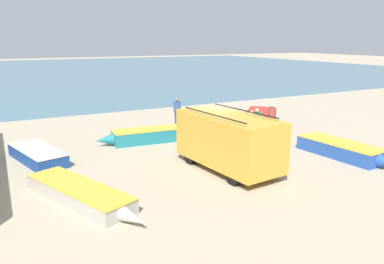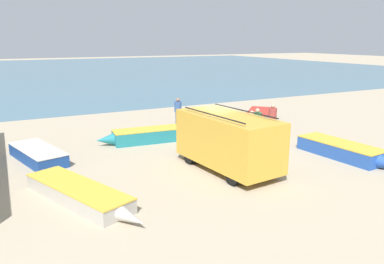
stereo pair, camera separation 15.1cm
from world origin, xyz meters
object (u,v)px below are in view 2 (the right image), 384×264
at_px(parked_van, 227,140).
at_px(fisherman_0, 273,116).
at_px(fisherman_1, 178,109).
at_px(fishing_rowboat_3, 260,116).
at_px(fisherman_3, 251,125).
at_px(fisherman_2, 257,121).
at_px(fishing_rowboat_0, 343,150).
at_px(fishing_rowboat_1, 36,154).
at_px(fishing_rowboat_4, 81,194).
at_px(fishing_rowboat_2, 148,135).

bearing_deg(parked_van, fisherman_0, -60.88).
bearing_deg(fisherman_1, fishing_rowboat_3, -93.66).
distance_m(parked_van, fisherman_3, 3.65).
bearing_deg(fisherman_0, fisherman_2, 65.05).
bearing_deg(fisherman_2, fisherman_1, -52.90).
xyz_separation_m(fishing_rowboat_3, fisherman_0, (-1.56, -3.17, 0.70)).
height_order(parked_van, fishing_rowboat_0, parked_van).
bearing_deg(parked_van, fishing_rowboat_1, 48.33).
distance_m(fishing_rowboat_3, fishing_rowboat_4, 14.82).
relative_size(parked_van, fisherman_3, 2.75).
relative_size(fishing_rowboat_4, fisherman_3, 3.02).
xyz_separation_m(fishing_rowboat_3, fishing_rowboat_4, (-12.80, -7.45, -0.06)).
height_order(fishing_rowboat_1, fisherman_0, fisherman_0).
xyz_separation_m(fishing_rowboat_2, fisherman_3, (4.20, -3.13, 0.73)).
relative_size(parked_van, fishing_rowboat_3, 1.38).
bearing_deg(fisherman_1, fishing_rowboat_2, 144.88).
relative_size(fisherman_0, fisherman_3, 0.95).
distance_m(fishing_rowboat_3, fisherman_1, 5.42).
relative_size(parked_van, fishing_rowboat_2, 1.01).
bearing_deg(fishing_rowboat_0, parked_van, -105.57).
xyz_separation_m(fisherman_0, fisherman_1, (-3.64, 4.55, -0.02)).
bearing_deg(fishing_rowboat_0, fishing_rowboat_3, 165.06).
distance_m(parked_van, fishing_rowboat_1, 8.36).
distance_m(fishing_rowboat_0, fisherman_0, 4.89).
bearing_deg(fishing_rowboat_3, fisherman_1, -60.91).
xyz_separation_m(fishing_rowboat_2, fisherman_0, (6.71, -1.62, 0.68)).
distance_m(fishing_rowboat_1, fishing_rowboat_4, 5.38).
relative_size(parked_van, fishing_rowboat_4, 0.91).
xyz_separation_m(fishing_rowboat_0, fisherman_2, (-1.67, 4.17, 0.69)).
bearing_deg(fishing_rowboat_0, fishing_rowboat_2, -138.17).
relative_size(fishing_rowboat_4, fisherman_0, 3.18).
relative_size(fishing_rowboat_3, fisherman_3, 1.99).
xyz_separation_m(fishing_rowboat_1, fishing_rowboat_3, (13.68, 2.15, 0.03)).
height_order(fishing_rowboat_3, fisherman_0, fisherman_0).
distance_m(fishing_rowboat_1, fishing_rowboat_2, 5.44).
distance_m(parked_van, fisherman_1, 8.53).
bearing_deg(fishing_rowboat_3, fishing_rowboat_4, -15.79).
height_order(parked_van, fisherman_2, parked_van).
bearing_deg(fishing_rowboat_1, parked_van, -140.81).
relative_size(fishing_rowboat_1, fishing_rowboat_2, 0.90).
distance_m(fishing_rowboat_2, fisherman_3, 5.29).
xyz_separation_m(parked_van, fisherman_0, (5.35, 3.80, -0.22)).
relative_size(fishing_rowboat_1, fisherman_3, 2.46).
height_order(parked_van, fishing_rowboat_4, parked_van).
relative_size(fishing_rowboat_0, fisherman_1, 2.86).
distance_m(fishing_rowboat_2, fishing_rowboat_3, 8.41).
xyz_separation_m(fishing_rowboat_4, fisherman_0, (11.25, 4.28, 0.76)).
xyz_separation_m(parked_van, fishing_rowboat_3, (6.91, 6.96, -0.92)).
xyz_separation_m(fishing_rowboat_1, fisherman_3, (9.61, -2.52, 0.79)).
height_order(fishing_rowboat_3, fisherman_1, fisherman_1).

